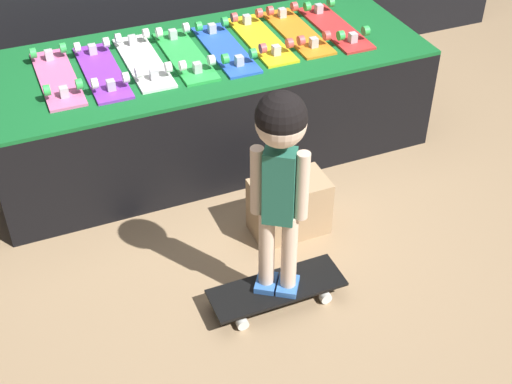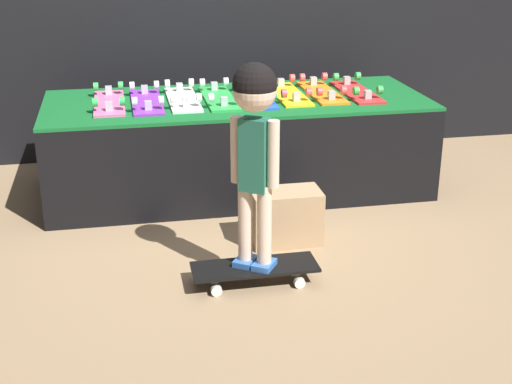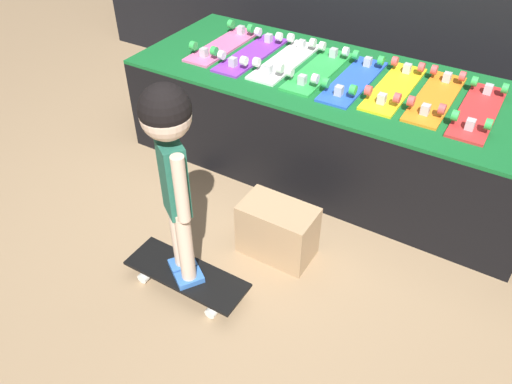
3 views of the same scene
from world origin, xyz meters
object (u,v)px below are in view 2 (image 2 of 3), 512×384
Objects in this scene: skateboard_purple_on_rack at (146,100)px; skateboard_blue_on_rack at (255,95)px; skateboard_pink_on_rack at (109,101)px; child at (255,128)px; storage_box at (286,217)px; skateboard_yellow_on_rack at (288,93)px; skateboard_red_on_rack at (357,90)px; skateboard_white_on_rack at (183,98)px; skateboard_on_floor at (255,269)px; skateboard_green_on_rack at (219,97)px; skateboard_orange_on_rack at (322,91)px.

skateboard_purple_on_rack is 0.66m from skateboard_blue_on_rack.
skateboard_pink_on_rack is 0.64× the size of child.
skateboard_blue_on_rack reaches higher than storage_box.
skateboard_yellow_on_rack is 0.44m from skateboard_red_on_rack.
skateboard_on_floor is (0.19, -1.29, -0.54)m from skateboard_white_on_rack.
skateboard_on_floor is 0.62× the size of child.
skateboard_orange_on_rack is (0.66, 0.03, 0.00)m from skateboard_green_on_rack.
skateboard_pink_on_rack and skateboard_yellow_on_rack have the same top height.
skateboard_white_on_rack is 0.64× the size of child.
skateboard_blue_on_rack is at bearing -0.40° from skateboard_purple_on_rack.
skateboard_purple_on_rack is 1.34m from child.
skateboard_yellow_on_rack is (0.89, 0.03, 0.00)m from skateboard_purple_on_rack.
storage_box is (0.25, 0.42, -0.63)m from child.
skateboard_purple_on_rack is 1.00× the size of skateboard_red_on_rack.
skateboard_yellow_on_rack is 1.00× the size of skateboard_red_on_rack.
skateboard_green_on_rack is (0.44, 0.01, 0.00)m from skateboard_purple_on_rack.
skateboard_blue_on_rack is at bearing -179.10° from skateboard_red_on_rack.
skateboard_white_on_rack is 0.89m from skateboard_orange_on_rack.
skateboard_pink_on_rack is 1.00× the size of skateboard_green_on_rack.
skateboard_red_on_rack is (0.89, -0.00, 0.00)m from skateboard_green_on_rack.
storage_box is (-0.66, -0.85, -0.46)m from skateboard_red_on_rack.
skateboard_orange_on_rack is 0.64× the size of child.
skateboard_on_floor is at bearing -56.28° from child.
skateboard_orange_on_rack is 1.00× the size of skateboard_red_on_rack.
skateboard_purple_on_rack is 0.89m from skateboard_yellow_on_rack.
child reaches higher than skateboard_orange_on_rack.
skateboard_yellow_on_rack is at bearing 8.63° from skateboard_blue_on_rack.
skateboard_blue_on_rack is (0.89, -0.03, 0.00)m from skateboard_pink_on_rack.
skateboard_red_on_rack is (1.55, -0.02, 0.00)m from skateboard_pink_on_rack.
storage_box is (0.67, -0.85, -0.46)m from skateboard_purple_on_rack.
skateboard_orange_on_rack is at bearing 62.02° from skateboard_on_floor.
skateboard_on_floor is 0.50m from storage_box.
skateboard_green_on_rack is 0.89m from skateboard_red_on_rack.
skateboard_pink_on_rack is 1.68× the size of storage_box.
skateboard_blue_on_rack is 1.03× the size of skateboard_on_floor.
skateboard_white_on_rack and skateboard_red_on_rack have the same top height.
skateboard_pink_on_rack is at bearing 178.75° from skateboard_green_on_rack.
skateboard_pink_on_rack is 1.00× the size of skateboard_blue_on_rack.
skateboard_green_on_rack is 1.03× the size of skateboard_on_floor.
skateboard_white_on_rack is 0.66m from skateboard_yellow_on_rack.
skateboard_orange_on_rack is (0.44, 0.04, 0.00)m from skateboard_blue_on_rack.
skateboard_pink_on_rack is 0.66m from skateboard_green_on_rack.
skateboard_blue_on_rack is at bearing 112.56° from child.
skateboard_red_on_rack reaches higher than skateboard_on_floor.
storage_box is (0.00, -0.84, -0.46)m from skateboard_blue_on_rack.
skateboard_red_on_rack is 1.58m from child.
skateboard_red_on_rack is (1.11, -0.02, 0.00)m from skateboard_white_on_rack.
skateboard_purple_on_rack is at bearing -178.22° from skateboard_orange_on_rack.
skateboard_green_on_rack is 1.29m from child.
skateboard_yellow_on_rack is 1.48m from skateboard_on_floor.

